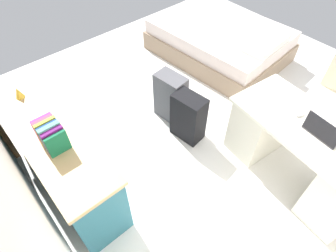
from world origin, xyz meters
TOP-DOWN VIEW (x-y plane):
  - ground_plane at (0.00, 0.00)m, footprint 5.29×5.29m
  - desk at (-1.05, -0.02)m, footprint 1.50×0.82m
  - office_chair at (-0.91, -0.85)m, footprint 0.52×0.52m
  - credenza at (0.45, 1.76)m, footprint 1.80×0.48m
  - bed at (0.94, -1.09)m, footprint 2.00×1.54m
  - suitcase_black at (0.05, 0.41)m, footprint 0.39×0.26m
  - suitcase_spare_grey at (0.42, 0.35)m, footprint 0.38×0.26m
  - laptop at (-1.12, -0.01)m, footprint 0.33×0.25m
  - computer_mouse at (-0.87, -0.08)m, footprint 0.07×0.11m
  - book_row at (0.24, 1.76)m, footprint 0.27×0.17m
  - figurine_small at (0.95, 1.76)m, footprint 0.08×0.08m

SIDE VIEW (x-z plane):
  - ground_plane at x=0.00m, z-range 0.00..0.00m
  - bed at x=0.94m, z-range -0.05..0.53m
  - suitcase_black at x=0.05m, z-range 0.00..0.59m
  - suitcase_spare_grey at x=0.42m, z-range 0.00..0.61m
  - desk at x=-1.05m, z-range 0.02..0.74m
  - credenza at x=0.45m, z-range 0.00..0.78m
  - office_chair at x=-0.91m, z-range -0.05..0.89m
  - computer_mouse at x=-0.87m, z-range 0.73..0.76m
  - laptop at x=-1.12m, z-range 0.67..0.88m
  - figurine_small at x=0.95m, z-range 0.78..0.89m
  - book_row at x=0.24m, z-range 0.77..1.01m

